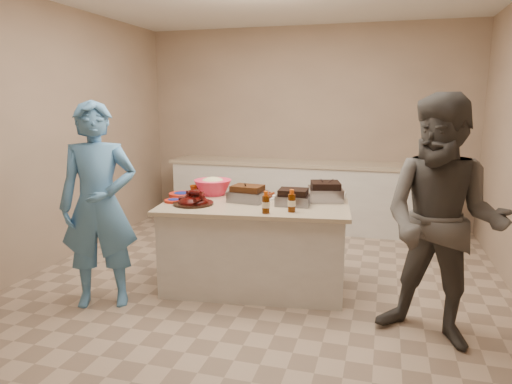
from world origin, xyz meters
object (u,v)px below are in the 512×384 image
(roasting_pan, at_px, (325,201))
(mustard_bottle, at_px, (234,198))
(rib_platter, at_px, (193,204))
(island, at_px, (255,287))
(coleslaw_bowl, at_px, (213,195))
(guest_blue, at_px, (106,302))
(bbq_bottle_b, at_px, (292,212))
(bbq_bottle_a, at_px, (266,213))
(plastic_cup, at_px, (195,194))
(guest_gray, at_px, (432,340))

(roasting_pan, xyz_separation_m, mustard_bottle, (-0.86, -0.11, 0.00))
(rib_platter, bearing_deg, island, 17.82)
(coleslaw_bowl, distance_m, guest_blue, 1.40)
(rib_platter, bearing_deg, bbq_bottle_b, -2.20)
(mustard_bottle, bearing_deg, roasting_pan, 6.98)
(island, bearing_deg, mustard_bottle, 134.34)
(bbq_bottle_a, bearing_deg, coleslaw_bowl, 139.65)
(coleslaw_bowl, distance_m, plastic_cup, 0.19)
(island, xyz_separation_m, guest_blue, (-1.15, -0.68, 0.00))
(bbq_bottle_a, bearing_deg, bbq_bottle_b, 27.68)
(guest_gray, bearing_deg, mustard_bottle, 177.06)
(coleslaw_bowl, xyz_separation_m, bbq_bottle_a, (0.70, -0.59, 0.00))
(mustard_bottle, height_order, guest_blue, mustard_bottle)
(roasting_pan, bearing_deg, plastic_cup, 168.36)
(roasting_pan, height_order, mustard_bottle, roasting_pan)
(guest_blue, bearing_deg, guest_gray, -21.18)
(rib_platter, bearing_deg, coleslaw_bowl, 88.38)
(bbq_bottle_a, height_order, mustard_bottle, bbq_bottle_a)
(bbq_bottle_b, xyz_separation_m, guest_gray, (1.13, -0.37, -0.80))
(rib_platter, relative_size, guest_blue, 0.21)
(roasting_pan, bearing_deg, guest_gray, -58.17)
(bbq_bottle_a, bearing_deg, guest_blue, -164.41)
(mustard_bottle, bearing_deg, bbq_bottle_b, -32.57)
(island, height_order, plastic_cup, plastic_cup)
(roasting_pan, xyz_separation_m, bbq_bottle_a, (-0.41, -0.62, 0.00))
(bbq_bottle_b, relative_size, plastic_cup, 1.99)
(island, distance_m, mustard_bottle, 0.87)
(coleslaw_bowl, height_order, plastic_cup, coleslaw_bowl)
(roasting_pan, distance_m, mustard_bottle, 0.87)
(coleslaw_bowl, distance_m, guest_gray, 2.34)
(bbq_bottle_a, relative_size, guest_blue, 0.11)
(island, bearing_deg, guest_gray, -28.12)
(coleslaw_bowl, bearing_deg, bbq_bottle_a, -40.35)
(mustard_bottle, distance_m, guest_blue, 1.48)
(bbq_bottle_b, xyz_separation_m, mustard_bottle, (-0.65, 0.41, 0.00))
(plastic_cup, bearing_deg, coleslaw_bowl, 7.25)
(island, relative_size, rib_platter, 4.61)
(guest_blue, xyz_separation_m, guest_gray, (2.66, 0.10, 0.00))
(rib_platter, height_order, plastic_cup, rib_platter)
(mustard_bottle, height_order, guest_gray, mustard_bottle)
(roasting_pan, relative_size, coleslaw_bowl, 0.82)
(plastic_cup, bearing_deg, rib_platter, -68.10)
(bbq_bottle_b, bearing_deg, island, 151.99)
(mustard_bottle, bearing_deg, coleslaw_bowl, 162.91)
(bbq_bottle_a, xyz_separation_m, mustard_bottle, (-0.45, 0.52, 0.00))
(coleslaw_bowl, relative_size, mustard_bottle, 3.47)
(rib_platter, distance_m, coleslaw_bowl, 0.45)
(rib_platter, distance_m, bbq_bottle_a, 0.72)
(plastic_cup, relative_size, guest_gray, 0.05)
(guest_gray, bearing_deg, rib_platter, -170.42)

